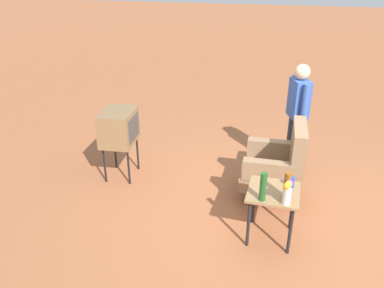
{
  "coord_description": "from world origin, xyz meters",
  "views": [
    {
      "loc": [
        4.29,
        0.03,
        2.84
      ],
      "look_at": [
        -0.14,
        -1.26,
        0.65
      ],
      "focal_mm": 34.78,
      "sensor_mm": 36.0,
      "label": 1
    }
  ],
  "objects": [
    {
      "name": "side_table",
      "position": [
        0.71,
        -0.08,
        0.53
      ],
      "size": [
        0.56,
        0.56,
        0.62
      ],
      "color": "black",
      "rests_on": "ground"
    },
    {
      "name": "person_standing",
      "position": [
        -1.04,
        0.08,
        0.94
      ],
      "size": [
        0.54,
        0.33,
        1.64
      ],
      "color": "#2D3347",
      "rests_on": "ground"
    },
    {
      "name": "bottle_wine_green",
      "position": [
        0.92,
        -0.18,
        0.78
      ],
      "size": [
        0.07,
        0.07,
        0.32
      ],
      "primitive_type": "cylinder",
      "color": "#1E5623",
      "rests_on": "side_table"
    },
    {
      "name": "bottle_tall_amber",
      "position": [
        0.8,
        0.05,
        0.77
      ],
      "size": [
        0.07,
        0.07,
        0.3
      ],
      "primitive_type": "cylinder",
      "color": "brown",
      "rests_on": "side_table"
    },
    {
      "name": "tv_on_stand",
      "position": [
        -0.11,
        -2.34,
        0.78
      ],
      "size": [
        0.65,
        0.51,
        1.03
      ],
      "color": "black",
      "rests_on": "ground"
    },
    {
      "name": "flower_vase",
      "position": [
        0.92,
        0.06,
        0.77
      ],
      "size": [
        0.15,
        0.1,
        0.27
      ],
      "color": "silver",
      "rests_on": "side_table"
    },
    {
      "name": "soda_can_blue",
      "position": [
        0.57,
        0.1,
        0.69
      ],
      "size": [
        0.07,
        0.07,
        0.12
      ],
      "primitive_type": "cylinder",
      "color": "blue",
      "rests_on": "side_table"
    },
    {
      "name": "ground_plane",
      "position": [
        0.0,
        0.0,
        0.0
      ],
      "size": [
        60.0,
        60.0,
        0.0
      ],
      "primitive_type": "plane",
      "color": "#A05B38"
    },
    {
      "name": "armchair",
      "position": [
        -0.18,
        -0.08,
        0.5
      ],
      "size": [
        0.81,
        0.82,
        1.06
      ],
      "color": "#937047",
      "rests_on": "ground"
    }
  ]
}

